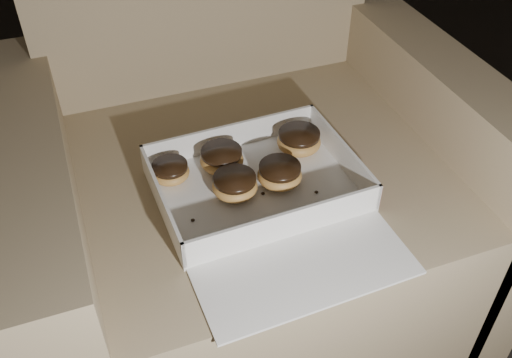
{
  "coord_description": "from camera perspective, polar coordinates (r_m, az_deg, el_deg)",
  "views": [
    {
      "loc": [
        -0.32,
        -0.98,
        1.13
      ],
      "look_at": [
        -0.05,
        -0.26,
        0.46
      ],
      "focal_mm": 40.0,
      "sensor_mm": 36.0,
      "label": 1
    }
  ],
  "objects": [
    {
      "name": "crumb_b",
      "position": [
        0.98,
        -6.34,
        -4.11
      ],
      "size": [
        0.01,
        0.01,
        0.0
      ],
      "primitive_type": "ellipsoid",
      "color": "black",
      "rests_on": "bakery_box"
    },
    {
      "name": "bakery_box",
      "position": [
        1.01,
        0.97,
        -1.91
      ],
      "size": [
        0.37,
        0.43,
        0.06
      ],
      "rotation": [
        0.0,
        0.0,
        0.04
      ],
      "color": "white",
      "rests_on": "armchair"
    },
    {
      "name": "crumb_c",
      "position": [
        1.03,
        6.06,
        -1.31
      ],
      "size": [
        0.01,
        0.01,
        0.0
      ],
      "primitive_type": "ellipsoid",
      "color": "black",
      "rests_on": "bakery_box"
    },
    {
      "name": "donut_d",
      "position": [
        1.05,
        -8.55,
        0.78
      ],
      "size": [
        0.07,
        0.07,
        0.04
      ],
      "color": "#C39244",
      "rests_on": "bakery_box"
    },
    {
      "name": "donut_a",
      "position": [
        1.07,
        -3.45,
        2.06
      ],
      "size": [
        0.08,
        0.08,
        0.04
      ],
      "color": "#C39244",
      "rests_on": "bakery_box"
    },
    {
      "name": "floor",
      "position": [
        1.53,
        -1.69,
        -6.51
      ],
      "size": [
        4.5,
        4.5,
        0.0
      ],
      "primitive_type": "plane",
      "color": "black",
      "rests_on": "ground"
    },
    {
      "name": "donut_b",
      "position": [
        1.03,
        2.38,
        0.52
      ],
      "size": [
        0.08,
        0.08,
        0.04
      ],
      "color": "#C39244",
      "rests_on": "bakery_box"
    },
    {
      "name": "donut_e",
      "position": [
        1.11,
        4.32,
        3.86
      ],
      "size": [
        0.09,
        0.09,
        0.04
      ],
      "color": "#C39244",
      "rests_on": "bakery_box"
    },
    {
      "name": "armchair",
      "position": [
        1.24,
        -0.97,
        -0.84
      ],
      "size": [
        0.92,
        0.78,
        0.96
      ],
      "color": "#847154",
      "rests_on": "floor"
    },
    {
      "name": "donut_c",
      "position": [
        1.01,
        -2.13,
        -0.59
      ],
      "size": [
        0.08,
        0.08,
        0.04
      ],
      "color": "#C39244",
      "rests_on": "bakery_box"
    },
    {
      "name": "crumb_a",
      "position": [
        1.02,
        0.69,
        -1.45
      ],
      "size": [
        0.01,
        0.01,
        0.0
      ],
      "primitive_type": "ellipsoid",
      "color": "black",
      "rests_on": "bakery_box"
    }
  ]
}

